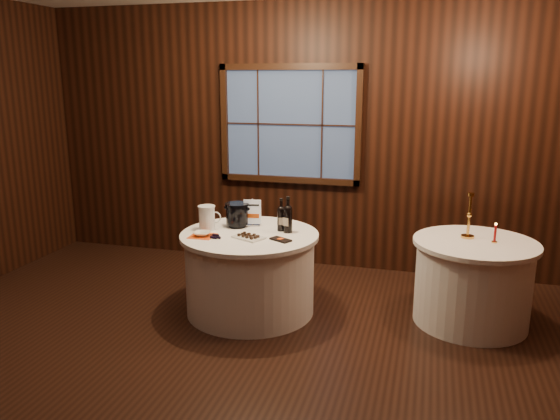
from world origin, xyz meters
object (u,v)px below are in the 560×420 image
(sign_stand, at_px, (252,217))
(port_bottle_left, at_px, (281,217))
(port_bottle_right, at_px, (288,217))
(chocolate_plate, at_px, (249,237))
(cracker_bowl, at_px, (202,234))
(grape_bunch, at_px, (216,236))
(main_table, at_px, (250,272))
(glass_pitcher, at_px, (207,218))
(brass_candlestick, at_px, (469,222))
(ice_bucket, at_px, (237,214))
(chocolate_box, at_px, (281,240))
(red_candle, at_px, (495,235))
(side_table, at_px, (472,282))

(sign_stand, height_order, port_bottle_left, port_bottle_left)
(port_bottle_right, relative_size, chocolate_plate, 1.07)
(cracker_bowl, bearing_deg, port_bottle_right, 24.68)
(sign_stand, xyz_separation_m, grape_bunch, (-0.19, -0.48, -0.07))
(cracker_bowl, bearing_deg, main_table, 28.41)
(glass_pitcher, distance_m, brass_candlestick, 2.38)
(port_bottle_right, relative_size, cracker_bowl, 2.25)
(sign_stand, relative_size, ice_bucket, 1.17)
(sign_stand, height_order, chocolate_plate, sign_stand)
(port_bottle_left, distance_m, grape_bunch, 0.65)
(sign_stand, xyz_separation_m, cracker_bowl, (-0.33, -0.45, -0.07))
(chocolate_plate, bearing_deg, chocolate_box, 2.52)
(chocolate_plate, distance_m, red_candle, 2.15)
(main_table, height_order, sign_stand, sign_stand)
(sign_stand, distance_m, chocolate_plate, 0.43)
(red_candle, bearing_deg, side_table, 178.67)
(main_table, bearing_deg, cracker_bowl, -151.59)
(ice_bucket, bearing_deg, chocolate_box, -32.14)
(main_table, distance_m, port_bottle_right, 0.64)
(ice_bucket, height_order, brass_candlestick, brass_candlestick)
(ice_bucket, relative_size, grape_bunch, 1.37)
(grape_bunch, bearing_deg, sign_stand, 68.89)
(sign_stand, bearing_deg, brass_candlestick, -6.27)
(ice_bucket, relative_size, chocolate_plate, 0.73)
(main_table, distance_m, grape_bunch, 0.52)
(side_table, relative_size, port_bottle_left, 3.49)
(red_candle, bearing_deg, main_table, -172.15)
(side_table, xyz_separation_m, grape_bunch, (-2.24, -0.53, 0.40))
(grape_bunch, xyz_separation_m, brass_candlestick, (2.17, 0.63, 0.13))
(main_table, xyz_separation_m, port_bottle_right, (0.33, 0.12, 0.53))
(sign_stand, relative_size, glass_pitcher, 1.16)
(port_bottle_right, height_order, ice_bucket, port_bottle_right)
(ice_bucket, relative_size, glass_pitcher, 0.99)
(ice_bucket, bearing_deg, port_bottle_left, -2.52)
(chocolate_plate, bearing_deg, main_table, 105.99)
(ice_bucket, distance_m, cracker_bowl, 0.45)
(port_bottle_left, height_order, glass_pitcher, port_bottle_left)
(main_table, relative_size, glass_pitcher, 5.49)
(sign_stand, height_order, red_candle, sign_stand)
(brass_candlestick, bearing_deg, chocolate_box, -161.38)
(port_bottle_left, height_order, ice_bucket, port_bottle_left)
(sign_stand, bearing_deg, ice_bucket, -164.86)
(side_table, xyz_separation_m, ice_bucket, (-2.19, -0.12, 0.50))
(sign_stand, bearing_deg, chocolate_plate, -86.77)
(chocolate_plate, xyz_separation_m, brass_candlestick, (1.89, 0.55, 0.13))
(side_table, distance_m, chocolate_box, 1.76)
(sign_stand, relative_size, red_candle, 1.52)
(sign_stand, xyz_separation_m, chocolate_plate, (0.10, -0.41, -0.08))
(ice_bucket, xyz_separation_m, cracker_bowl, (-0.19, -0.39, -0.10))
(glass_pitcher, bearing_deg, grape_bunch, -70.27)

